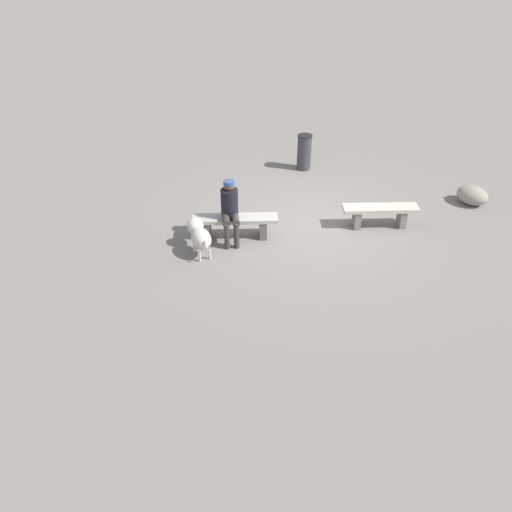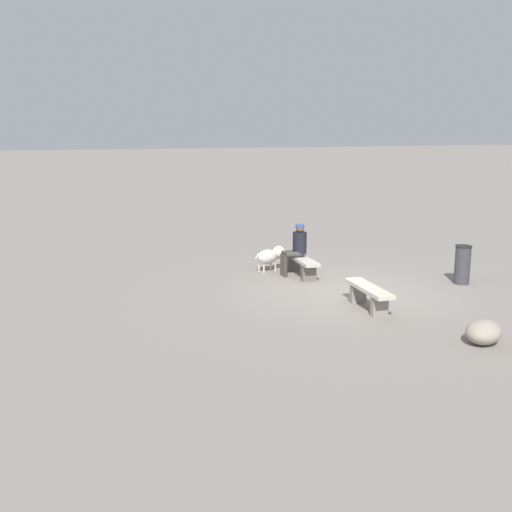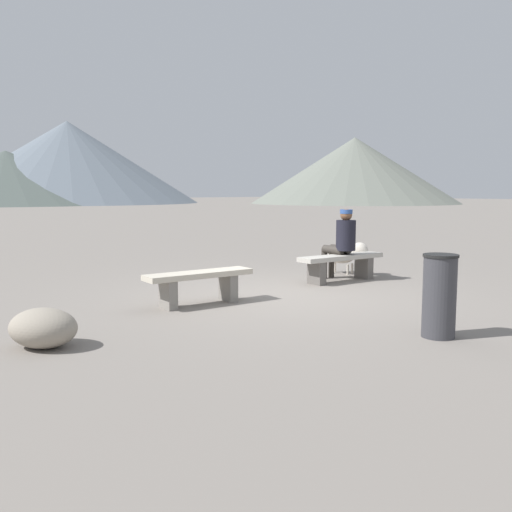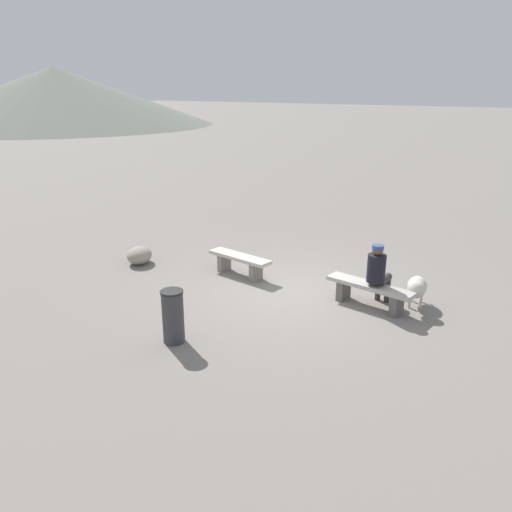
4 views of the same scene
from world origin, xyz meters
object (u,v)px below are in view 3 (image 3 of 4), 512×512
object	(u,v)px
bench_right	(341,263)
dog	(347,253)
boulder	(43,328)
bench_left	(199,281)
seated_person	(342,239)
trash_bin	(439,296)

from	to	relation	value
bench_right	dog	bearing A→B (deg)	39.19
boulder	bench_left	bearing A→B (deg)	15.47
dog	boulder	distance (m)	6.45
seated_person	trash_bin	world-z (taller)	seated_person
bench_left	dog	xyz separation A→B (m)	(3.86, 0.46, 0.08)
dog	boulder	size ratio (longest dim) A/B	1.24
seated_person	trash_bin	distance (m)	3.98
trash_bin	dog	bearing A→B (deg)	51.04
bench_right	seated_person	distance (m)	0.44
bench_left	boulder	size ratio (longest dim) A/B	2.22
bench_left	dog	size ratio (longest dim) A/B	1.78
bench_left	seated_person	world-z (taller)	seated_person
seated_person	bench_right	bearing A→B (deg)	-142.32
bench_left	boulder	bearing A→B (deg)	-157.61
trash_bin	boulder	bearing A→B (deg)	143.64
trash_bin	boulder	distance (m)	4.23
bench_right	boulder	xyz separation A→B (m)	(-5.58, -0.66, -0.13)
bench_left	trash_bin	size ratio (longest dim) A/B	1.77
trash_bin	boulder	size ratio (longest dim) A/B	1.26
seated_person	dog	bearing A→B (deg)	33.97
bench_left	seated_person	distance (m)	3.23
seated_person	boulder	distance (m)	5.76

